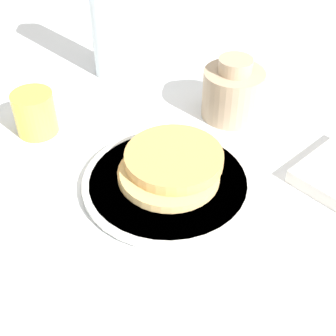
{
  "coord_description": "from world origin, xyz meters",
  "views": [
    {
      "loc": [
        -0.21,
        -0.41,
        0.44
      ],
      "look_at": [
        -0.01,
        0.02,
        0.03
      ],
      "focal_mm": 50.0,
      "sensor_mm": 36.0,
      "label": 1
    }
  ],
  "objects_px": {
    "plate": "(168,182)",
    "cream_jug": "(233,92)",
    "pancake_stack": "(169,168)",
    "juice_glass": "(35,113)",
    "water_bottle_near": "(107,11)"
  },
  "relations": [
    {
      "from": "plate",
      "to": "juice_glass",
      "type": "relative_size",
      "value": 3.44
    },
    {
      "from": "plate",
      "to": "water_bottle_near",
      "type": "xyz_separation_m",
      "value": [
        0.03,
        0.33,
        0.11
      ]
    },
    {
      "from": "plate",
      "to": "cream_jug",
      "type": "height_order",
      "value": "cream_jug"
    },
    {
      "from": "pancake_stack",
      "to": "water_bottle_near",
      "type": "bearing_deg",
      "value": 84.3
    },
    {
      "from": "juice_glass",
      "to": "water_bottle_near",
      "type": "distance_m",
      "value": 0.23
    },
    {
      "from": "plate",
      "to": "cream_jug",
      "type": "xyz_separation_m",
      "value": [
        0.17,
        0.12,
        0.04
      ]
    },
    {
      "from": "plate",
      "to": "pancake_stack",
      "type": "relative_size",
      "value": 1.59
    },
    {
      "from": "plate",
      "to": "juice_glass",
      "type": "bearing_deg",
      "value": 123.36
    },
    {
      "from": "juice_glass",
      "to": "plate",
      "type": "bearing_deg",
      "value": -56.64
    },
    {
      "from": "plate",
      "to": "pancake_stack",
      "type": "xyz_separation_m",
      "value": [
        0.0,
        0.0,
        0.02
      ]
    },
    {
      "from": "plate",
      "to": "cream_jug",
      "type": "relative_size",
      "value": 2.32
    },
    {
      "from": "water_bottle_near",
      "to": "pancake_stack",
      "type": "bearing_deg",
      "value": -95.7
    },
    {
      "from": "cream_jug",
      "to": "water_bottle_near",
      "type": "relative_size",
      "value": 0.4
    },
    {
      "from": "pancake_stack",
      "to": "water_bottle_near",
      "type": "distance_m",
      "value": 0.34
    },
    {
      "from": "pancake_stack",
      "to": "juice_glass",
      "type": "distance_m",
      "value": 0.24
    }
  ]
}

